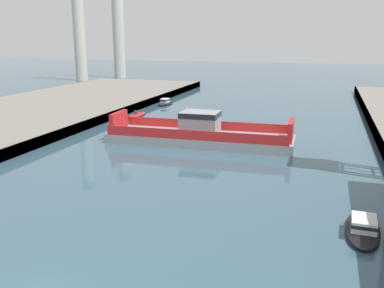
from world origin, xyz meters
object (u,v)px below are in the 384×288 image
moored_boat_near_right (136,115)px  smokestack_distant_b (78,17)px  moored_boat_mid_left (165,102)px  moored_boat_near_left (363,227)px  chain_ferry (200,134)px  smokestack_distant_a (118,19)px

moored_boat_near_right → smokestack_distant_b: 64.31m
moored_boat_mid_left → smokestack_distant_b: (-39.31, 35.39, 17.10)m
moored_boat_near_left → moored_boat_near_right: moored_boat_near_left is taller
chain_ferry → smokestack_distant_b: bearing=131.0°
smokestack_distant_a → smokestack_distant_b: (-6.86, -10.65, 0.07)m
chain_ferry → moored_boat_near_left: chain_ferry is taller
moored_boat_mid_left → smokestack_distant_b: size_ratio=0.16×
moored_boat_near_left → chain_ferry: bearing=130.1°
chain_ferry → moored_boat_near_right: size_ratio=3.76×
moored_boat_near_right → smokestack_distant_b: size_ratio=0.18×
moored_boat_near_left → smokestack_distant_a: size_ratio=0.19×
smokestack_distant_b → chain_ferry: bearing=-49.0°
moored_boat_near_right → smokestack_distant_a: size_ratio=0.18×
moored_boat_near_right → moored_boat_mid_left: size_ratio=1.08×
chain_ferry → smokestack_distant_a: smokestack_distant_a is taller
moored_boat_mid_left → smokestack_distant_b: smokestack_distant_b is taller
chain_ferry → smokestack_distant_a: 87.92m
chain_ferry → moored_boat_near_right: chain_ferry is taller
moored_boat_mid_left → chain_ferry: bearing=-61.3°
smokestack_distant_a → smokestack_distant_b: size_ratio=1.00×
moored_boat_near_left → moored_boat_mid_left: moored_boat_near_left is taller
chain_ferry → smokestack_distant_b: (-53.81, 61.87, 16.40)m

